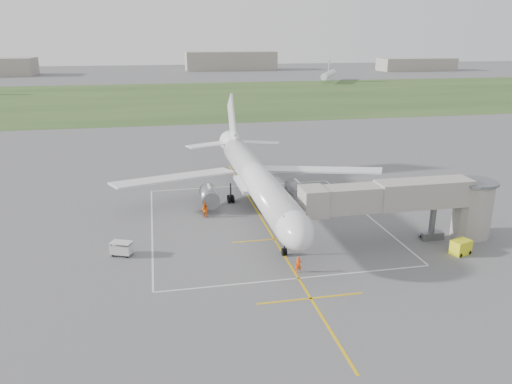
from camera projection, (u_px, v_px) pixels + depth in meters
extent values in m
plane|color=#505052|center=(257.00, 211.00, 67.60)|extent=(700.00, 700.00, 0.00)
cube|color=#2D481F|center=(187.00, 98.00, 189.02)|extent=(700.00, 120.00, 0.02)
cube|color=#E2AE0D|center=(265.00, 224.00, 62.93)|extent=(0.25, 60.00, 0.01)
cube|color=#E2AE0D|center=(311.00, 298.00, 45.18)|extent=(10.00, 0.25, 0.01)
cube|color=#E2AE0D|center=(274.00, 239.00, 58.26)|extent=(10.00, 0.25, 0.01)
cube|color=silver|center=(242.00, 186.00, 78.81)|extent=(28.00, 0.20, 0.01)
cube|color=silver|center=(298.00, 278.00, 48.92)|extent=(28.00, 0.20, 0.01)
cube|color=silver|center=(152.00, 229.00, 61.18)|extent=(0.20, 32.00, 0.01)
cube|color=silver|center=(366.00, 214.00, 66.55)|extent=(0.20, 32.00, 0.01)
cylinder|color=silver|center=(257.00, 179.00, 66.24)|extent=(3.80, 36.00, 3.80)
ellipsoid|color=silver|center=(294.00, 228.00, 49.43)|extent=(3.80, 7.22, 3.80)
cube|color=black|center=(297.00, 222.00, 48.27)|extent=(2.40, 1.60, 0.99)
cone|color=silver|center=(233.00, 144.00, 85.27)|extent=(3.80, 6.00, 3.80)
cube|color=silver|center=(318.00, 170.00, 74.12)|extent=(17.93, 11.24, 1.23)
cube|color=silver|center=(175.00, 178.00, 70.09)|extent=(17.93, 11.24, 1.23)
cube|color=silver|center=(253.00, 184.00, 69.51)|extent=(4.20, 8.00, 0.50)
cube|color=silver|center=(232.00, 119.00, 84.63)|extent=(0.30, 7.89, 8.65)
cube|color=silver|center=(234.00, 139.00, 83.48)|extent=(0.35, 5.00, 1.20)
cube|color=silver|center=(257.00, 143.00, 85.74)|extent=(7.85, 5.03, 0.20)
cube|color=silver|center=(208.00, 145.00, 84.12)|extent=(7.85, 5.03, 0.20)
cylinder|color=slate|center=(296.00, 190.00, 70.55)|extent=(2.30, 4.20, 2.30)
cube|color=silver|center=(297.00, 185.00, 70.03)|extent=(0.25, 2.40, 1.20)
cylinder|color=slate|center=(209.00, 195.00, 68.17)|extent=(2.30, 4.20, 2.30)
cube|color=silver|center=(209.00, 190.00, 67.65)|extent=(0.25, 2.40, 1.20)
cylinder|color=black|center=(284.00, 244.00, 53.67)|extent=(0.18, 0.18, 2.60)
cylinder|color=black|center=(283.00, 252.00, 53.92)|extent=(0.28, 0.80, 0.80)
cylinder|color=black|center=(285.00, 252.00, 53.96)|extent=(0.28, 0.80, 0.80)
cylinder|color=black|center=(270.00, 190.00, 71.94)|extent=(0.22, 0.22, 2.80)
cylinder|color=black|center=(269.00, 197.00, 71.83)|extent=(0.32, 0.96, 0.96)
cylinder|color=black|center=(273.00, 197.00, 71.94)|extent=(0.32, 0.96, 0.96)
cylinder|color=black|center=(268.00, 196.00, 72.49)|extent=(0.32, 0.96, 0.96)
cylinder|color=black|center=(272.00, 195.00, 72.60)|extent=(0.32, 0.96, 0.96)
cylinder|color=black|center=(231.00, 193.00, 70.82)|extent=(0.22, 0.22, 2.80)
cylinder|color=black|center=(229.00, 200.00, 70.72)|extent=(0.32, 0.96, 0.96)
cylinder|color=black|center=(233.00, 199.00, 70.83)|extent=(0.32, 0.96, 0.96)
cylinder|color=black|center=(228.00, 198.00, 71.38)|extent=(0.32, 0.96, 0.96)
cylinder|color=black|center=(232.00, 198.00, 71.48)|extent=(0.32, 0.96, 0.96)
cube|color=gray|center=(351.00, 199.00, 54.79)|extent=(11.09, 2.90, 2.80)
cube|color=gray|center=(423.00, 193.00, 56.43)|extent=(11.09, 3.10, 3.00)
cube|color=gray|center=(313.00, 201.00, 53.96)|extent=(2.60, 3.40, 3.00)
cylinder|color=slate|center=(432.00, 222.00, 57.81)|extent=(0.70, 0.70, 4.20)
cube|color=slate|center=(431.00, 235.00, 58.31)|extent=(2.60, 1.40, 0.90)
cylinder|color=gray|center=(472.00, 210.00, 58.44)|extent=(4.40, 4.40, 6.40)
cylinder|color=slate|center=(476.00, 182.00, 57.41)|extent=(5.00, 5.00, 0.30)
cylinder|color=black|center=(423.00, 236.00, 58.15)|extent=(0.70, 0.30, 0.70)
cylinder|color=black|center=(439.00, 235.00, 58.53)|extent=(0.70, 0.30, 0.70)
cube|color=yellow|center=(461.00, 247.00, 54.17)|extent=(2.43, 1.97, 1.58)
cylinder|color=black|center=(460.00, 255.00, 53.51)|extent=(0.35, 0.51, 0.46)
cylinder|color=black|center=(469.00, 252.00, 54.22)|extent=(0.35, 0.51, 0.46)
cube|color=beige|center=(122.00, 249.00, 53.80)|extent=(2.58, 2.12, 0.98)
cube|color=beige|center=(121.00, 242.00, 53.57)|extent=(2.58, 2.12, 0.07)
cylinder|color=black|center=(112.00, 249.00, 53.42)|extent=(0.07, 0.07, 1.16)
cylinder|color=black|center=(127.00, 250.00, 53.07)|extent=(0.07, 0.07, 1.16)
cylinder|color=black|center=(116.00, 245.00, 54.42)|extent=(0.07, 0.07, 1.16)
cylinder|color=black|center=(131.00, 246.00, 54.07)|extent=(0.07, 0.07, 1.16)
cylinder|color=black|center=(113.00, 255.00, 53.67)|extent=(0.29, 0.39, 0.36)
cylinder|color=black|center=(127.00, 256.00, 53.36)|extent=(0.29, 0.39, 0.36)
cylinder|color=black|center=(117.00, 251.00, 54.59)|extent=(0.29, 0.39, 0.36)
cylinder|color=black|center=(131.00, 253.00, 54.27)|extent=(0.29, 0.39, 0.36)
imported|color=#FF4808|center=(298.00, 265.00, 49.91)|extent=(0.67, 0.52, 1.65)
imported|color=#FF6108|center=(205.00, 210.00, 65.08)|extent=(1.12, 0.97, 1.96)
cube|color=gray|center=(231.00, 61.00, 334.98)|extent=(60.00, 20.00, 12.00)
cube|color=gray|center=(416.00, 64.00, 330.59)|extent=(50.00, 18.00, 8.00)
cylinder|color=silver|center=(329.00, 75.00, 252.53)|extent=(17.87, 29.75, 3.20)
cube|color=silver|center=(329.00, 65.00, 251.18)|extent=(2.15, 3.67, 5.50)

